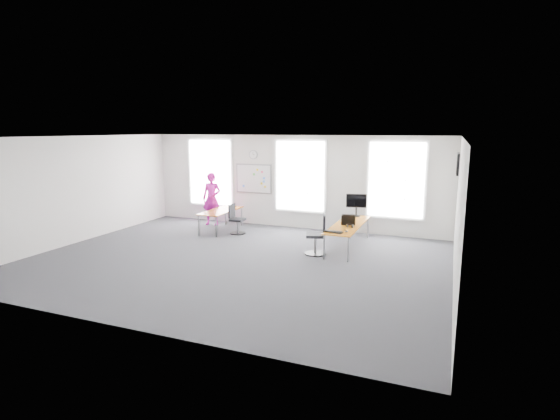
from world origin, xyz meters
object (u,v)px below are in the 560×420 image
at_px(desk_left, 221,212).
at_px(person, 212,199).
at_px(chair_left, 236,221).
at_px(desk_right, 348,226).
at_px(headphones, 349,226).
at_px(keyboard, 333,232).
at_px(monitor, 356,203).
at_px(chair_right, 318,237).

distance_m(desk_left, person, 1.00).
relative_size(desk_left, chair_left, 1.98).
distance_m(desk_right, headphones, 0.44).
distance_m(keyboard, headphones, 0.72).
bearing_deg(chair_left, monitor, -79.25).
height_order(desk_right, person, person).
relative_size(keyboard, monitor, 0.72).
distance_m(chair_right, keyboard, 0.53).
relative_size(person, headphones, 9.57).
distance_m(chair_right, headphones, 0.89).
distance_m(desk_right, monitor, 1.22).
xyz_separation_m(chair_left, person, (-1.34, 0.84, 0.48)).
distance_m(chair_left, person, 1.65).
xyz_separation_m(chair_left, keyboard, (3.45, -1.44, 0.27)).
relative_size(headphones, monitor, 0.28).
bearing_deg(keyboard, person, 168.54).
bearing_deg(chair_right, keyboard, 50.67).
relative_size(chair_right, headphones, 5.68).
height_order(headphones, monitor, monitor).
height_order(desk_right, chair_left, chair_left).
xyz_separation_m(desk_left, keyboard, (4.08, -1.63, 0.07)).
bearing_deg(person, desk_right, -20.98).
height_order(desk_left, person, person).
bearing_deg(keyboard, desk_right, 96.77).
distance_m(desk_left, chair_right, 3.92).
height_order(chair_left, person, person).
bearing_deg(monitor, headphones, -96.42).
relative_size(chair_left, monitor, 1.38).
bearing_deg(chair_right, person, -132.51).
height_order(chair_left, headphones, chair_left).
bearing_deg(desk_right, chair_left, 174.26).
height_order(desk_left, monitor, monitor).
xyz_separation_m(chair_right, monitor, (0.55, 2.03, 0.60)).
xyz_separation_m(keyboard, headphones, (0.26, 0.67, 0.04)).
xyz_separation_m(person, keyboard, (4.79, -2.28, -0.21)).
distance_m(chair_right, person, 4.85).
height_order(keyboard, monitor, monitor).
distance_m(desk_right, chair_left, 3.62).
bearing_deg(chair_right, desk_left, -128.45).
xyz_separation_m(headphones, monitor, (-0.16, 1.55, 0.35)).
bearing_deg(desk_left, desk_right, -7.48).
distance_m(desk_left, keyboard, 4.39).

